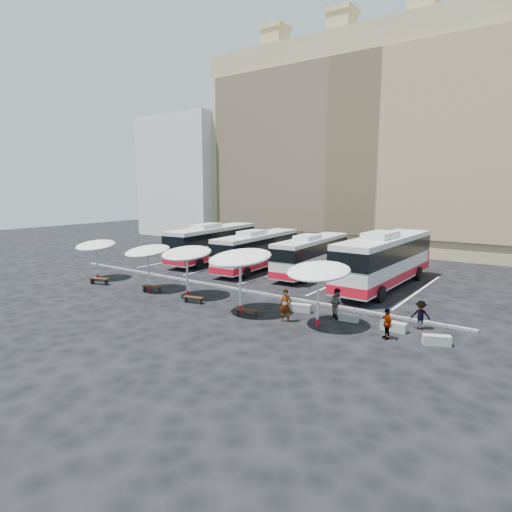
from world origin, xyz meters
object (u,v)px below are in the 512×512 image
Objects in this scene: sunshade_2 at (187,253)px; conc_bench_1 at (349,318)px; bus_2 at (312,254)px; sunshade_1 at (147,251)px; bus_3 at (385,258)px; bus_0 at (213,242)px; sunshade_0 at (96,246)px; wood_bench_2 at (193,298)px; wood_bench_1 at (152,287)px; bus_1 at (258,249)px; conc_bench_2 at (394,326)px; passenger_3 at (420,315)px; sunshade_4 at (318,271)px; sunshade_3 at (240,258)px; passenger_2 at (387,324)px; conc_bench_0 at (301,308)px; wood_bench_0 at (99,279)px; passenger_0 at (286,306)px; passenger_1 at (337,303)px; wood_bench_3 at (247,311)px.

sunshade_2 is 3.52× the size of conc_bench_1.
bus_2 reaches higher than sunshade_1.
bus_3 is 3.67× the size of sunshade_1.
sunshade_2 is at bearing -61.76° from bus_0.
sunshade_0 is (-20.18, -10.92, 0.58)m from bus_3.
wood_bench_2 is (-8.50, -11.78, -1.86)m from bus_3.
sunshade_2 is at bearing 0.89° from sunshade_0.
wood_bench_1 is at bearing -172.27° from conc_bench_1.
conc_bench_2 is (15.60, -9.60, -1.62)m from bus_1.
passenger_3 is (22.78, -9.39, -1.21)m from bus_0.
sunshade_4 is 3.35× the size of conc_bench_1.
bus_2 is at bearing 63.61° from wood_bench_1.
sunshade_3 reaches higher than passenger_2.
sunshade_3 is at bearing -142.35° from conc_bench_0.
passenger_2 is at bearing -29.96° from conc_bench_1.
sunshade_1 is at bearing 155.09° from wood_bench_1.
bus_0 is 8.03× the size of passenger_2.
wood_bench_2 is (-3.77, -0.14, -3.01)m from sunshade_3.
passenger_3 is at bearing -28.19° from bus_0.
wood_bench_1 is 14.37m from conc_bench_1.
bus_2 reaches higher than passenger_3.
conc_bench_0 is at bearing 10.07° from wood_bench_1.
passenger_0 reaches higher than wood_bench_0.
sunshade_1 is 5.82m from wood_bench_2.
bus_1 is at bearing 105.33° from wood_bench_2.
bus_0 is at bearing 124.03° from sunshade_2.
passenger_1 is at bearing -41.77° from bus_1.
passenger_2 is at bearing 53.67° from passenger_3.
bus_3 is at bearing 78.88° from conc_bench_0.
sunshade_1 reaches higher than wood_bench_3.
passenger_3 reaches higher than wood_bench_0.
bus_1 reaches higher than sunshade_2.
passenger_0 reaches higher than passenger_1.
sunshade_3 reaches higher than wood_bench_0.
wood_bench_0 is at bearing -170.64° from conc_bench_0.
wood_bench_0 is 18.91m from passenger_1.
conc_bench_1 is 0.58× the size of passenger_0.
sunshade_4 is 18.65m from wood_bench_0.
passenger_2 is (5.52, 0.59, -0.16)m from passenger_0.
bus_1 is at bearing 136.45° from conc_bench_0.
conc_bench_2 is 0.71× the size of passenger_0.
bus_0 is 17.91m from bus_3.
bus_2 is at bearing 82.34° from wood_bench_2.
conc_bench_0 is (16.37, 2.70, -0.15)m from wood_bench_0.
conc_bench_1 is (19.17, -10.35, -1.79)m from bus_0.
sunshade_0 is at bearing 148.78° from wood_bench_0.
passenger_0 is at bearing -82.82° from conc_bench_0.
sunshade_4 reaches higher than passenger_2.
conc_bench_0 is (11.11, 1.97, -0.11)m from wood_bench_1.
sunshade_0 is 24.20m from passenger_2.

